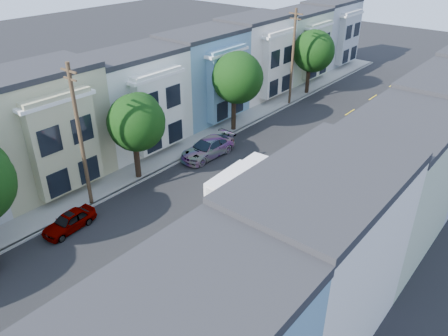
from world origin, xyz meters
name	(u,v)px	position (x,y,z in m)	size (l,w,h in m)	color
ground	(127,256)	(0.00, 0.00, 0.00)	(160.00, 160.00, 0.00)	black
road_slab	(270,164)	(0.00, 15.00, 0.01)	(12.00, 70.00, 0.02)	black
curb_left	(214,143)	(-6.05, 15.00, 0.07)	(0.30, 70.00, 0.15)	gray
curb_right	(337,188)	(6.05, 15.00, 0.07)	(0.30, 70.00, 0.15)	gray
sidewalk_left	(204,139)	(-7.35, 15.00, 0.07)	(2.60, 70.00, 0.15)	gray
sidewalk_right	(353,193)	(7.35, 15.00, 0.07)	(2.60, 70.00, 0.15)	gray
centerline	(270,164)	(0.00, 15.00, 0.00)	(0.12, 70.00, 0.01)	gold
townhouse_row_left	(175,129)	(-11.15, 15.00, 0.00)	(5.00, 70.00, 8.50)	beige
townhouse_row_right	(405,213)	(11.15, 15.00, 0.00)	(5.00, 70.00, 8.50)	beige
tree_c	(136,123)	(-6.30, 6.58, 4.75)	(4.24, 4.24, 6.90)	black
tree_d	(237,78)	(-6.30, 18.45, 5.26)	(4.70, 4.70, 7.64)	black
tree_e	(313,51)	(-6.30, 32.27, 5.05)	(4.70, 4.70, 7.42)	black
tree_far_r	(429,90)	(6.89, 31.47, 3.57)	(3.01, 3.01, 5.11)	black
utility_pole_near	(80,138)	(-6.30, 2.00, 5.15)	(1.60, 0.26, 10.00)	#42301E
utility_pole_far	(293,58)	(-6.30, 28.00, 5.15)	(1.60, 0.26, 10.00)	#42301E
fedex_truck	(244,187)	(2.16, 8.57, 1.63)	(2.34, 6.07, 2.91)	white
lead_sedan	(318,150)	(2.48, 18.55, 0.70)	(1.49, 4.23, 1.41)	black
parked_left_c	(69,221)	(-4.90, -0.63, 0.61)	(1.44, 3.77, 1.22)	#999A9C
parked_left_d	(208,148)	(-4.90, 12.82, 0.77)	(2.15, 5.12, 1.54)	black
parked_right_b	(173,296)	(4.90, -0.95, 0.66)	(1.84, 4.39, 1.32)	white
parked_right_c	(339,163)	(4.90, 17.44, 0.76)	(2.52, 5.46, 1.52)	black
parked_right_d	(392,122)	(4.90, 28.67, 0.68)	(2.24, 4.87, 1.35)	#0E1E37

